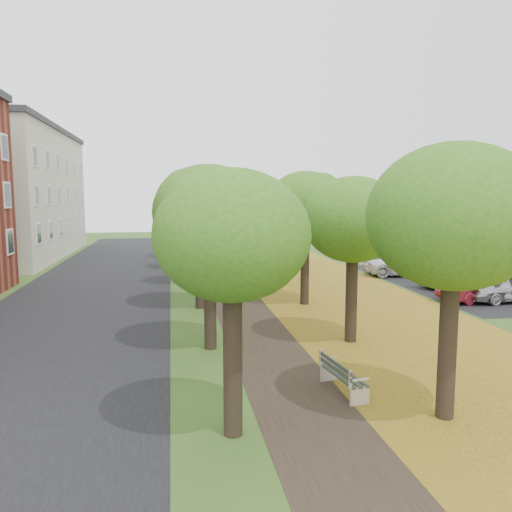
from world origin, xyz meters
name	(u,v)px	position (x,y,z in m)	size (l,w,h in m)	color
ground	(334,426)	(0.00, 0.00, 0.00)	(120.00, 120.00, 0.00)	#2D4C19
street_asphalt	(87,298)	(-7.50, 15.00, 0.00)	(8.00, 70.00, 0.01)	black
footpath	(240,293)	(0.00, 15.00, 0.00)	(3.20, 70.00, 0.01)	black
leaf_verge	(333,290)	(5.00, 15.00, 0.01)	(7.50, 70.00, 0.01)	#A6821E
parking_lot	(469,282)	(13.50, 16.00, 0.00)	(9.00, 16.00, 0.01)	black
tree_row_west	(195,208)	(-2.20, 15.00, 4.37)	(3.52, 33.52, 5.91)	black
tree_row_east	(290,207)	(2.60, 15.00, 4.37)	(3.52, 33.52, 5.91)	black
bench	(342,376)	(0.78, 1.75, 0.44)	(0.76, 1.86, 0.86)	#27312B
car_silver	(505,287)	(12.07, 10.94, 0.71)	(1.68, 4.19, 1.43)	#B9B8BE
car_red	(480,287)	(11.00, 11.27, 0.68)	(1.44, 4.12, 1.36)	maroon
car_grey	(458,275)	(12.05, 14.83, 0.67)	(1.87, 4.60, 1.34)	#313136
car_white	(405,264)	(11.00, 19.02, 0.69)	(2.29, 4.96, 1.38)	silver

